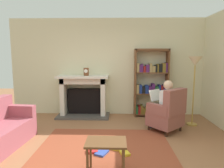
{
  "coord_description": "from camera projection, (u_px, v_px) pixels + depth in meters",
  "views": [
    {
      "loc": [
        0.23,
        -3.15,
        1.64
      ],
      "look_at": [
        0.1,
        1.2,
        1.05
      ],
      "focal_mm": 32.08,
      "sensor_mm": 36.0,
      "label": 1
    }
  ],
  "objects": [
    {
      "name": "ground",
      "position": [
        104.0,
        156.0,
        3.35
      ],
      "size": [
        14.0,
        14.0,
        0.0
      ],
      "primitive_type": "plane",
      "color": "#956240"
    },
    {
      "name": "back_wall",
      "position": [
        110.0,
        67.0,
        5.69
      ],
      "size": [
        5.6,
        0.1,
        2.7
      ],
      "primitive_type": "cube",
      "color": "beige",
      "rests_on": "ground"
    },
    {
      "name": "area_rug",
      "position": [
        105.0,
        147.0,
        3.64
      ],
      "size": [
        2.4,
        1.8,
        0.01
      ],
      "primitive_type": "cube",
      "color": "brown",
      "rests_on": "ground"
    },
    {
      "name": "fireplace",
      "position": [
        84.0,
        95.0,
        5.56
      ],
      "size": [
        1.42,
        0.64,
        1.14
      ],
      "color": "#4C4742",
      "rests_on": "ground"
    },
    {
      "name": "mantel_clock",
      "position": [
        86.0,
        72.0,
        5.37
      ],
      "size": [
        0.14,
        0.14,
        0.21
      ],
      "color": "brown",
      "rests_on": "fireplace"
    },
    {
      "name": "bookshelf",
      "position": [
        151.0,
        84.0,
        5.5
      ],
      "size": [
        0.92,
        0.32,
        1.86
      ],
      "color": "brown",
      "rests_on": "ground"
    },
    {
      "name": "armchair_reading",
      "position": [
        168.0,
        113.0,
        4.38
      ],
      "size": [
        0.89,
        0.89,
        0.97
      ],
      "rotation": [
        0.0,
        0.0,
        3.86
      ],
      "color": "#331E14",
      "rests_on": "ground"
    },
    {
      "name": "seated_reader",
      "position": [
        164.0,
        103.0,
        4.44
      ],
      "size": [
        0.57,
        0.59,
        1.14
      ],
      "rotation": [
        0.0,
        0.0,
        3.86
      ],
      "color": "white",
      "rests_on": "ground"
    },
    {
      "name": "side_table",
      "position": [
        106.0,
        147.0,
        2.76
      ],
      "size": [
        0.56,
        0.39,
        0.49
      ],
      "color": "brown",
      "rests_on": "ground"
    },
    {
      "name": "scattered_books",
      "position": [
        110.0,
        150.0,
        3.47
      ],
      "size": [
        0.76,
        0.52,
        0.04
      ],
      "color": "gold",
      "rests_on": "area_rug"
    },
    {
      "name": "floor_lamp",
      "position": [
        195.0,
        67.0,
        4.68
      ],
      "size": [
        0.32,
        0.32,
        1.65
      ],
      "color": "#B7933F",
      "rests_on": "ground"
    }
  ]
}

